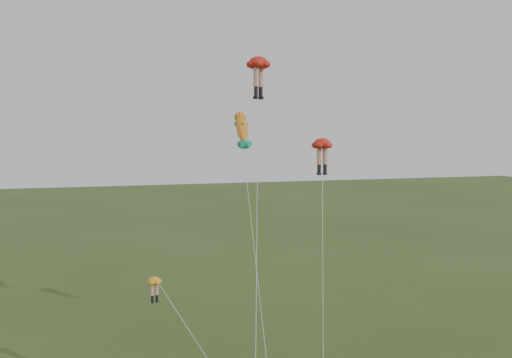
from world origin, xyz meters
name	(u,v)px	position (x,y,z in m)	size (l,w,h in m)	color
legs_kite_red_high	(258,68)	(1.84, 8.99, 19.69)	(5.38, 12.71, 20.55)	red
legs_kite_red_mid	(322,150)	(4.69, 4.61, 14.11)	(3.30, 6.52, 14.88)	red
legs_kite_yellow	(161,293)	(-6.36, 1.01, 6.68)	(4.89, 6.59, 7.48)	gold
fish_kite	(242,128)	(0.67, 9.14, 15.54)	(2.07, 11.26, 17.02)	yellow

